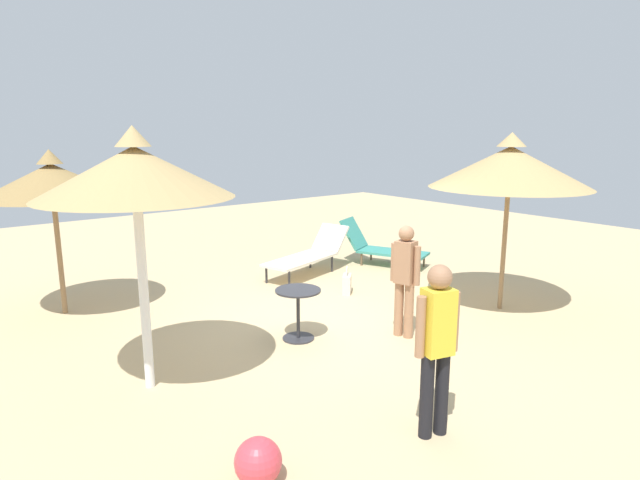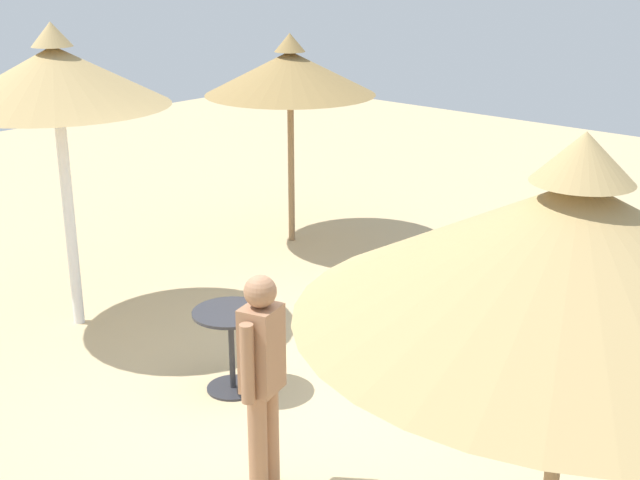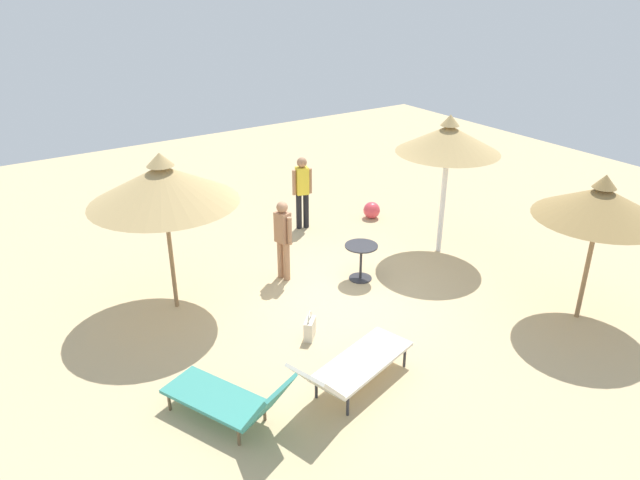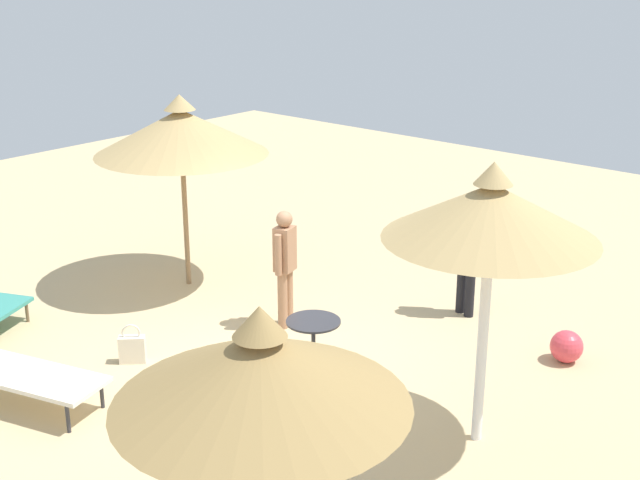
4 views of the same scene
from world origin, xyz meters
The scene contains 8 objects.
ground centered at (0.00, 0.00, -0.05)m, with size 24.00×24.00×0.10m, color tan.
parasol_umbrella_edge centered at (-2.79, -0.32, 2.43)m, with size 2.07×2.07×2.93m.
parasol_umbrella_center centered at (2.72, -1.25, 2.31)m, with size 2.48×2.48×2.84m.
parasol_umbrella_far_right centered at (-2.94, 2.94, 2.12)m, with size 2.07×2.07×2.59m.
lounge_chair_far_left centered at (1.51, 2.35, 0.42)m, with size 2.21×1.22×0.88m.
person_standing_near_right centered at (0.59, -1.08, 0.90)m, with size 0.28×0.44×1.60m.
handbag centered at (1.27, 0.91, 0.19)m, with size 0.32×0.32×0.50m.
side_table_round centered at (-0.64, -0.24, 0.49)m, with size 0.64×0.64×0.72m.
Camera 2 is at (4.22, -4.62, 3.57)m, focal length 48.32 mm.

